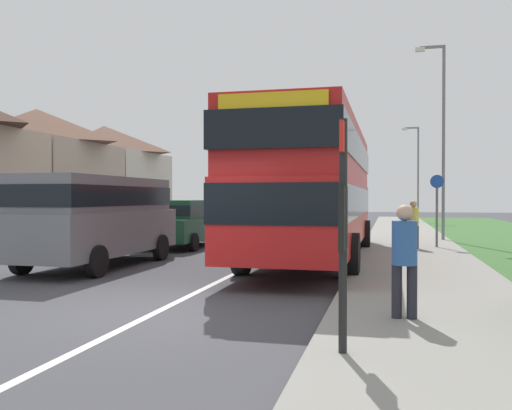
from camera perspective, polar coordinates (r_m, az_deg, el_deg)
name	(u,v)px	position (r m, az deg, el deg)	size (l,w,h in m)	color
ground_plane	(157,312)	(8.66, -10.35, -11.01)	(120.00, 120.00, 0.00)	#424247
lane_marking_centre	(269,257)	(16.20, 1.37, -5.45)	(0.14, 60.00, 0.01)	silver
pavement_near_side	(420,268)	(13.85, 16.83, -6.32)	(3.20, 68.00, 0.12)	gray
double_decker_bus	(315,184)	(15.19, 6.17, 2.21)	(2.80, 11.40, 3.70)	red
parked_van_grey	(98,214)	(14.38, -16.25, -0.88)	(2.11, 5.55, 2.28)	slate
parked_car_dark_green	(183,221)	(19.34, -7.67, -1.73)	(1.93, 4.45, 1.67)	#19472D
parked_car_white	(226,217)	(24.27, -3.14, -1.27)	(1.98, 4.09, 1.62)	silver
pedestrian_at_stop	(404,256)	(7.67, 15.35, -5.17)	(0.34, 0.34, 1.67)	#23232D
pedestrian_walking_away	(413,222)	(18.22, 16.22, -1.73)	(0.34, 0.34, 1.67)	#23232D
bus_stop_sign	(343,219)	(5.82, 9.14, -1.47)	(0.09, 0.52, 2.60)	black
cycle_route_sign	(437,208)	(18.95, 18.50, -0.28)	(0.44, 0.08, 2.52)	slate
street_lamp_mid	(441,130)	(22.56, 18.87, 7.48)	(1.14, 0.20, 7.71)	slate
street_lamp_far	(416,167)	(38.58, 16.52, 3.81)	(1.14, 0.20, 6.57)	slate
house_terrace_far_side	(37,170)	(30.33, -22.07, 3.40)	(6.55, 20.36, 6.35)	#C1A88E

